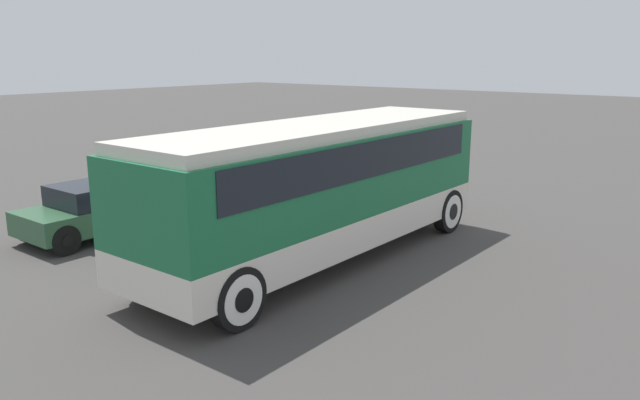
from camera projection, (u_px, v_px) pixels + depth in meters
The scene contains 4 objects.
ground_plane at pixel (320, 260), 13.38m from camera, with size 120.00×120.00×0.00m, color #423F3D.
tour_bus at pixel (323, 178), 13.05m from camera, with size 9.08×2.56×2.93m.
parked_car_near at pixel (107, 207), 15.21m from camera, with size 4.17×1.79×1.30m.
parked_car_mid at pixel (235, 175), 18.77m from camera, with size 4.44×1.86×1.50m.
Camera 1 is at (-9.96, -7.92, 4.32)m, focal length 35.00 mm.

